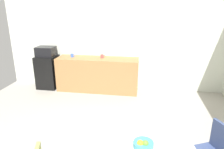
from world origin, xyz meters
name	(u,v)px	position (x,y,z in m)	size (l,w,h in m)	color
wall_back	(113,41)	(0.00, 3.00, 1.30)	(6.00, 0.10, 2.60)	silver
counter_block	(98,74)	(-0.36, 2.65, 0.45)	(2.16, 0.60, 0.90)	#9E7042
mini_fridge	(48,72)	(-1.79, 2.65, 0.45)	(0.54, 0.54, 0.90)	black
microwave	(46,51)	(-1.79, 2.65, 1.03)	(0.48, 0.38, 0.26)	black
chair_navy	(215,148)	(1.80, -0.19, 0.52)	(0.56, 0.56, 0.83)	silver
fruit_bowl	(143,145)	(0.90, -0.60, 0.78)	(0.22, 0.22, 0.11)	teal
mug_white	(102,56)	(-0.24, 2.70, 0.95)	(0.13, 0.08, 0.09)	#D84C4C
mug_green	(72,55)	(-1.05, 2.66, 0.95)	(0.13, 0.08, 0.09)	#3F66BF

